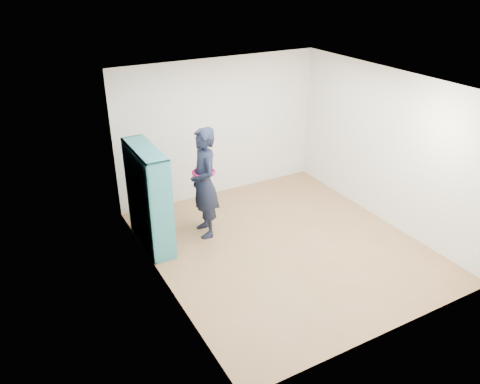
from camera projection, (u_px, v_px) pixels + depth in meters
floor at (283, 245)px, 7.51m from camera, size 4.50×4.50×0.00m
ceiling at (291, 84)px, 6.36m from camera, size 4.50×4.50×0.00m
wall_left at (159, 201)px, 6.07m from camera, size 0.02×4.50×2.60m
wall_right at (387, 148)px, 7.80m from camera, size 0.02×4.50×2.60m
wall_back at (219, 128)px, 8.70m from camera, size 4.00×0.02×2.60m
wall_front at (401, 244)px, 5.17m from camera, size 4.00×0.02×2.60m
bookshelf at (147, 199)px, 7.22m from camera, size 0.36×1.22×1.63m
person at (204, 183)px, 7.45m from camera, size 0.51×0.72×1.84m
smartphone at (194, 175)px, 7.43m from camera, size 0.02×0.08×0.12m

